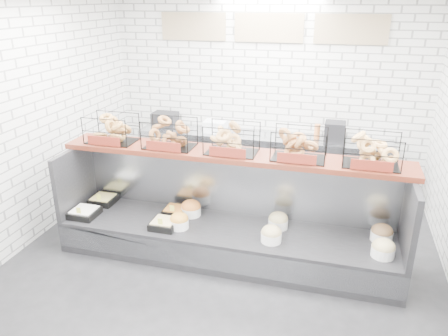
% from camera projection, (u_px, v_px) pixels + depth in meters
% --- Properties ---
extents(ground, '(5.50, 5.50, 0.00)m').
position_uv_depth(ground, '(220.00, 269.00, 5.05)').
color(ground, black).
rests_on(ground, ground).
extents(room_shell, '(5.02, 5.51, 3.01)m').
position_uv_depth(room_shell, '(234.00, 82.00, 4.83)').
color(room_shell, silver).
rests_on(room_shell, ground).
extents(display_case, '(4.00, 0.90, 1.20)m').
position_uv_depth(display_case, '(228.00, 230.00, 5.24)').
color(display_case, black).
rests_on(display_case, ground).
extents(bagel_shelf, '(4.10, 0.50, 0.40)m').
position_uv_depth(bagel_shelf, '(232.00, 142.00, 5.00)').
color(bagel_shelf, '#46180F').
rests_on(bagel_shelf, display_case).
extents(prep_counter, '(4.00, 0.60, 1.20)m').
position_uv_depth(prep_counter, '(260.00, 160.00, 7.06)').
color(prep_counter, '#93969B').
rests_on(prep_counter, ground).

